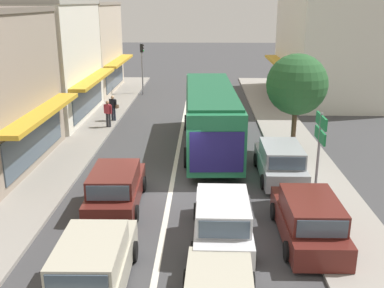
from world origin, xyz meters
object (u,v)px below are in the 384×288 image
at_px(traffic_light_downstreet, 142,60).
at_px(pedestrian_browsing_midblock, 108,112).
at_px(city_bus, 210,113).
at_px(wagon_behind_bus_near, 222,220).
at_px(street_tree_right, 297,85).
at_px(wagon_behind_bus_mid, 93,266).
at_px(directional_road_sign, 320,136).
at_px(wagon_queue_far_back, 116,188).
at_px(pedestrian_with_handbag_near, 113,106).
at_px(parked_wagon_kerb_front, 309,219).
at_px(parked_wagon_kerb_second, 280,162).

distance_m(traffic_light_downstreet, pedestrian_browsing_midblock, 10.98).
relative_size(city_bus, wagon_behind_bus_near, 2.42).
bearing_deg(street_tree_right, wagon_behind_bus_mid, -123.22).
bearing_deg(directional_road_sign, street_tree_right, 88.38).
distance_m(wagon_queue_far_back, traffic_light_downstreet, 21.87).
bearing_deg(wagon_queue_far_back, pedestrian_with_handbag_near, 101.48).
height_order(traffic_light_downstreet, pedestrian_with_handbag_near, traffic_light_downstreet).
distance_m(wagon_queue_far_back, directional_road_sign, 7.91).
height_order(wagon_queue_far_back, parked_wagon_kerb_front, same).
relative_size(wagon_queue_far_back, pedestrian_browsing_midblock, 2.79).
xyz_separation_m(street_tree_right, pedestrian_browsing_midblock, (-10.34, 4.76, -2.58)).
bearing_deg(parked_wagon_kerb_second, pedestrian_browsing_midblock, 140.01).
xyz_separation_m(wagon_behind_bus_mid, traffic_light_downstreet, (-2.23, 26.90, 2.11)).
bearing_deg(wagon_behind_bus_mid, wagon_queue_far_back, 94.19).
bearing_deg(street_tree_right, pedestrian_with_handbag_near, 148.52).
bearing_deg(wagon_behind_bus_near, parked_wagon_kerb_second, 63.81).
height_order(parked_wagon_kerb_front, parked_wagon_kerb_second, same).
xyz_separation_m(city_bus, street_tree_right, (4.15, -1.26, 1.77)).
relative_size(wagon_behind_bus_mid, directional_road_sign, 1.26).
bearing_deg(street_tree_right, parked_wagon_kerb_second, -110.35).
bearing_deg(wagon_behind_bus_mid, pedestrian_with_handbag_near, 99.36).
distance_m(wagon_behind_bus_near, wagon_queue_far_back, 4.65).
distance_m(city_bus, parked_wagon_kerb_second, 5.35).
distance_m(wagon_behind_bus_mid, traffic_light_downstreet, 27.07).
xyz_separation_m(parked_wagon_kerb_second, pedestrian_browsing_midblock, (-9.23, 7.74, 0.32)).
relative_size(wagon_behind_bus_near, wagon_behind_bus_mid, 1.00).
height_order(parked_wagon_kerb_front, traffic_light_downstreet, traffic_light_downstreet).
height_order(wagon_behind_bus_mid, parked_wagon_kerb_second, same).
bearing_deg(parked_wagon_kerb_second, parked_wagon_kerb_front, -89.46).
distance_m(parked_wagon_kerb_second, street_tree_right, 4.31).
relative_size(wagon_queue_far_back, parked_wagon_kerb_second, 1.01).
xyz_separation_m(parked_wagon_kerb_front, parked_wagon_kerb_second, (-0.05, 5.48, 0.00)).
bearing_deg(parked_wagon_kerb_second, pedestrian_with_handbag_near, 134.72).
height_order(wagon_queue_far_back, directional_road_sign, directional_road_sign).
height_order(parked_wagon_kerb_front, pedestrian_browsing_midblock, pedestrian_browsing_midblock).
bearing_deg(wagon_queue_far_back, street_tree_right, 38.11).
height_order(wagon_behind_bus_near, parked_wagon_kerb_second, same).
xyz_separation_m(traffic_light_downstreet, directional_road_sign, (9.49, -21.16, -0.15)).
bearing_deg(wagon_behind_bus_near, pedestrian_browsing_midblock, 115.90).
xyz_separation_m(wagon_behind_bus_mid, pedestrian_with_handbag_near, (-2.91, 17.65, 0.32)).
xyz_separation_m(street_tree_right, pedestrian_with_handbag_near, (-10.33, 6.32, -2.58)).
bearing_deg(city_bus, street_tree_right, -16.82).
xyz_separation_m(wagon_behind_bus_near, traffic_light_downstreet, (-5.79, 24.15, 2.11)).
relative_size(wagon_behind_bus_near, street_tree_right, 0.88).
distance_m(parked_wagon_kerb_front, pedestrian_browsing_midblock, 16.16).
distance_m(wagon_behind_bus_near, wagon_behind_bus_mid, 4.49).
distance_m(wagon_behind_bus_near, pedestrian_browsing_midblock, 14.83).
bearing_deg(wagon_queue_far_back, directional_road_sign, 3.97).
xyz_separation_m(wagon_behind_bus_near, parked_wagon_kerb_front, (2.81, 0.12, 0.00)).
xyz_separation_m(city_bus, pedestrian_browsing_midblock, (-6.18, 3.50, -0.81)).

